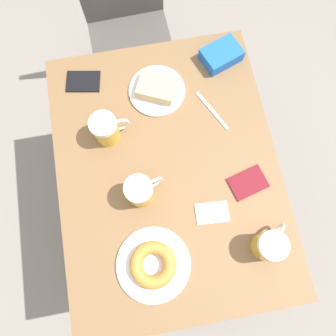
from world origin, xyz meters
name	(u,v)px	position (x,y,z in m)	size (l,w,h in m)	color
ground_plane	(168,204)	(0.00, 0.00, 0.00)	(8.00, 8.00, 0.00)	gray
table	(168,174)	(0.00, 0.00, 0.70)	(0.78, 1.03, 0.77)	olive
chair	(126,17)	(-0.05, 0.85, 0.54)	(0.41, 0.41, 0.90)	#514C47
plate_with_cake	(157,89)	(0.01, 0.31, 0.79)	(0.21, 0.21, 0.05)	white
plate_with_donut	(153,265)	(-0.11, -0.31, 0.79)	(0.24, 0.24, 0.05)	white
beer_mug_left	(269,245)	(0.27, -0.32, 0.83)	(0.11, 0.11, 0.12)	gold
beer_mug_center	(106,129)	(-0.19, 0.17, 0.83)	(0.13, 0.09, 0.12)	gold
beer_mug_right	(140,191)	(-0.11, -0.07, 0.83)	(0.13, 0.09, 0.12)	gold
napkin_folded	(212,213)	(0.12, -0.18, 0.77)	(0.12, 0.08, 0.00)	white
fork	(212,111)	(0.20, 0.19, 0.77)	(0.09, 0.17, 0.00)	silver
passport_near_edge	(83,81)	(-0.25, 0.40, 0.78)	(0.14, 0.11, 0.01)	black
passport_far_edge	(248,183)	(0.26, -0.10, 0.78)	(0.14, 0.12, 0.01)	maroon
blue_pouch	(221,55)	(0.28, 0.40, 0.80)	(0.17, 0.15, 0.05)	blue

